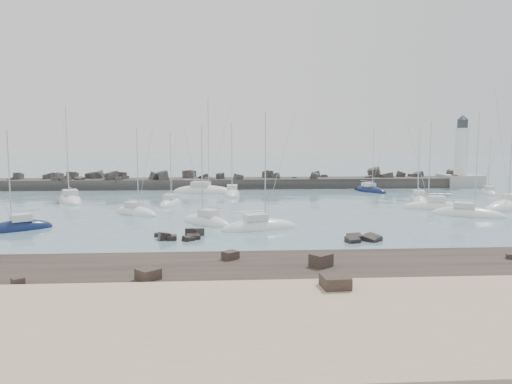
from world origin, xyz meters
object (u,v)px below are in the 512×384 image
(sailboat_12, at_px, (489,193))
(sailboat_5, at_px, (206,222))
(sailboat_14, at_px, (136,213))
(sailboat_2, at_px, (18,229))
(sailboat_6, at_px, (232,194))
(sailboat_1, at_px, (70,201))
(sailboat_3, at_px, (170,204))
(sailboat_8, at_px, (370,191))
(sailboat_4, at_px, (204,192))
(sailboat_13, at_px, (468,215))
(sailboat_10, at_px, (418,200))
(sailboat_9, at_px, (433,207))
(sailboat_7, at_px, (259,228))
(lighthouse, at_px, (460,171))
(sailboat_11, at_px, (512,207))

(sailboat_12, bearing_deg, sailboat_5, -151.22)
(sailboat_14, bearing_deg, sailboat_2, -135.75)
(sailboat_5, bearing_deg, sailboat_6, 82.86)
(sailboat_1, bearing_deg, sailboat_3, -15.13)
(sailboat_8, bearing_deg, sailboat_6, -171.06)
(sailboat_5, distance_m, sailboat_14, 11.96)
(sailboat_4, relative_size, sailboat_13, 1.26)
(sailboat_12, bearing_deg, sailboat_1, -175.41)
(sailboat_8, bearing_deg, sailboat_10, -73.88)
(sailboat_2, height_order, sailboat_12, sailboat_2)
(sailboat_8, distance_m, sailboat_12, 19.81)
(sailboat_9, bearing_deg, sailboat_13, -74.33)
(sailboat_10, bearing_deg, sailboat_2, -158.31)
(sailboat_1, distance_m, sailboat_2, 23.01)
(sailboat_7, xyz_separation_m, sailboat_8, (22.14, 34.27, -0.01))
(lighthouse, distance_m, sailboat_7, 60.24)
(sailboat_3, bearing_deg, sailboat_14, -111.83)
(lighthouse, xyz_separation_m, sailboat_7, (-42.58, -42.51, -2.95))
(sailboat_10, bearing_deg, sailboat_11, -40.74)
(sailboat_1, bearing_deg, sailboat_5, -43.85)
(sailboat_4, height_order, sailboat_14, sailboat_4)
(sailboat_5, bearing_deg, sailboat_2, -172.55)
(sailboat_8, height_order, sailboat_10, sailboat_8)
(sailboat_2, distance_m, sailboat_14, 14.60)
(sailboat_3, xyz_separation_m, sailboat_9, (36.36, -6.24, 0.01))
(lighthouse, bearing_deg, sailboat_12, -95.34)
(sailboat_4, bearing_deg, sailboat_2, -118.54)
(sailboat_2, bearing_deg, sailboat_1, 93.80)
(sailboat_12, bearing_deg, sailboat_11, -108.98)
(sailboat_8, xyz_separation_m, sailboat_14, (-37.12, -23.09, 0.00))
(sailboat_4, height_order, sailboat_12, sailboat_4)
(sailboat_2, distance_m, sailboat_4, 38.02)
(sailboat_3, height_order, sailboat_7, sailboat_7)
(lighthouse, relative_size, sailboat_3, 1.29)
(sailboat_3, distance_m, sailboat_13, 40.14)
(sailboat_2, distance_m, sailboat_11, 62.27)
(sailboat_5, bearing_deg, sailboat_9, 18.06)
(sailboat_1, relative_size, sailboat_6, 1.18)
(sailboat_9, distance_m, sailboat_14, 39.87)
(sailboat_11, height_order, sailboat_12, sailboat_11)
(sailboat_12, distance_m, sailboat_13, 26.67)
(sailboat_6, bearing_deg, sailboat_12, -1.28)
(sailboat_3, relative_size, sailboat_11, 0.65)
(sailboat_4, xyz_separation_m, sailboat_7, (7.26, -34.39, -0.01))
(sailboat_6, relative_size, sailboat_7, 0.97)
(sailboat_6, relative_size, sailboat_14, 1.11)
(sailboat_4, relative_size, sailboat_5, 1.46)
(sailboat_7, bearing_deg, sailboat_11, 19.93)
(sailboat_10, relative_size, sailboat_12, 1.20)
(sailboat_1, xyz_separation_m, sailboat_3, (15.43, -4.17, -0.01))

